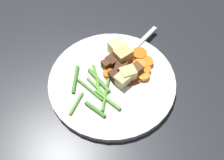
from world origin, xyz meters
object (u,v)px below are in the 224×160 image
at_px(carrot_slice_0, 139,66).
at_px(carrot_slice_2, 139,54).
at_px(potato_chunk_0, 123,56).
at_px(carrot_slice_4, 110,73).
at_px(potato_chunk_2, 117,49).
at_px(dinner_plate, 112,82).
at_px(meat_chunk_2, 114,60).
at_px(meat_chunk_1, 107,64).
at_px(meat_chunk_4, 121,68).
at_px(potato_chunk_1, 128,74).
at_px(meat_chunk_3, 136,70).
at_px(carrot_slice_3, 145,70).
at_px(carrot_slice_5, 143,76).
at_px(carrot_slice_1, 146,61).
at_px(meat_chunk_0, 114,76).
at_px(fork, 133,49).
at_px(potato_chunk_3, 122,80).

xyz_separation_m(carrot_slice_0, carrot_slice_2, (0.02, 0.03, 0.00)).
xyz_separation_m(carrot_slice_2, potato_chunk_0, (-0.04, 0.01, 0.01)).
bearing_deg(carrot_slice_4, potato_chunk_2, 44.12).
distance_m(dinner_plate, meat_chunk_2, 0.05).
relative_size(carrot_slice_4, meat_chunk_1, 1.10).
bearing_deg(potato_chunk_2, meat_chunk_4, -112.16).
distance_m(potato_chunk_0, potato_chunk_1, 0.05).
height_order(potato_chunk_0, meat_chunk_4, potato_chunk_0).
bearing_deg(meat_chunk_1, potato_chunk_0, -2.70).
bearing_deg(potato_chunk_0, meat_chunk_3, -83.29).
bearing_deg(carrot_slice_3, meat_chunk_1, 141.89).
xyz_separation_m(carrot_slice_3, potato_chunk_0, (-0.03, 0.05, 0.01)).
distance_m(carrot_slice_4, carrot_slice_5, 0.07).
distance_m(dinner_plate, carrot_slice_1, 0.09).
xyz_separation_m(meat_chunk_0, fork, (0.08, 0.05, -0.01)).
bearing_deg(potato_chunk_3, meat_chunk_1, 97.13).
xyz_separation_m(potato_chunk_3, meat_chunk_0, (-0.01, 0.02, -0.00)).
bearing_deg(meat_chunk_3, meat_chunk_0, 167.49).
bearing_deg(meat_chunk_3, potato_chunk_0, 96.71).
xyz_separation_m(potato_chunk_1, potato_chunk_2, (0.02, 0.07, 0.00)).
distance_m(carrot_slice_1, potato_chunk_1, 0.06).
distance_m(carrot_slice_3, meat_chunk_1, 0.09).
xyz_separation_m(carrot_slice_1, fork, (-0.00, 0.05, -0.00)).
bearing_deg(fork, potato_chunk_3, -136.46).
relative_size(carrot_slice_1, potato_chunk_0, 0.82).
height_order(carrot_slice_1, potato_chunk_3, potato_chunk_3).
xyz_separation_m(dinner_plate, meat_chunk_4, (0.03, 0.01, 0.02)).
height_order(dinner_plate, carrot_slice_0, carrot_slice_0).
xyz_separation_m(meat_chunk_0, meat_chunk_1, (0.00, 0.04, -0.00)).
relative_size(carrot_slice_1, potato_chunk_3, 1.05).
height_order(potato_chunk_2, potato_chunk_3, potato_chunk_2).
xyz_separation_m(carrot_slice_5, potato_chunk_2, (-0.01, 0.09, 0.01)).
bearing_deg(carrot_slice_5, carrot_slice_2, 64.89).
distance_m(carrot_slice_5, meat_chunk_0, 0.06).
bearing_deg(meat_chunk_2, potato_chunk_2, 44.40).
height_order(potato_chunk_2, meat_chunk_1, potato_chunk_2).
relative_size(carrot_slice_3, potato_chunk_1, 0.82).
bearing_deg(meat_chunk_3, carrot_slice_2, 46.97).
height_order(potato_chunk_2, meat_chunk_0, potato_chunk_2).
bearing_deg(carrot_slice_2, meat_chunk_1, 173.03).
distance_m(potato_chunk_1, meat_chunk_1, 0.06).
height_order(meat_chunk_0, meat_chunk_3, meat_chunk_3).
distance_m(meat_chunk_0, meat_chunk_2, 0.04).
bearing_deg(carrot_slice_2, potato_chunk_1, -145.11).
xyz_separation_m(potato_chunk_0, meat_chunk_3, (0.01, -0.05, -0.01)).
relative_size(dinner_plate, meat_chunk_3, 10.73).
relative_size(carrot_slice_0, meat_chunk_4, 1.09).
xyz_separation_m(meat_chunk_2, fork, (0.06, 0.01, -0.01)).
height_order(carrot_slice_4, potato_chunk_1, potato_chunk_1).
distance_m(carrot_slice_3, meat_chunk_2, 0.07).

